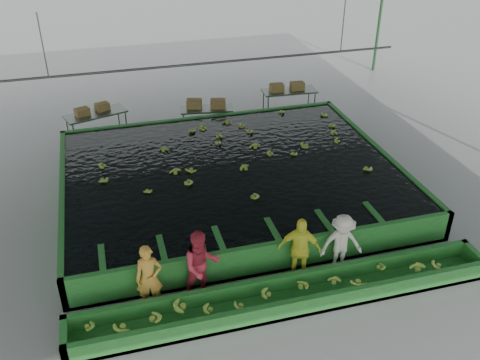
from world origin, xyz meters
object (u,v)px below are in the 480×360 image
object	(u,v)px
worker_a	(149,278)
packing_table_mid	(207,119)
packing_table_right	(289,102)
sorting_trough	(288,296)
worker_c	(299,249)
box_stack_right	(287,90)
worker_b	(201,266)
worker_d	(342,244)
flotation_tank	(231,179)
box_stack_mid	(206,108)
box_stack_left	(93,113)
packing_table_left	(97,125)

from	to	relation	value
worker_a	packing_table_mid	distance (m)	9.53
packing_table_right	sorting_trough	bearing A→B (deg)	-110.14
worker_c	box_stack_right	distance (m)	10.15
worker_b	worker_c	distance (m)	2.38
worker_c	worker_d	xyz separation A→B (m)	(1.10, 0.00, -0.06)
worker_a	packing_table_mid	xyz separation A→B (m)	(3.30, 8.93, -0.38)
flotation_tank	packing_table_mid	world-z (taller)	flotation_tank
worker_d	box_stack_mid	distance (m)	9.10
worker_a	box_stack_left	size ratio (longest dim) A/B	1.31
flotation_tank	packing_table_left	world-z (taller)	packing_table_left
worker_b	box_stack_mid	world-z (taller)	worker_b
worker_d	box_stack_left	bearing A→B (deg)	128.63
worker_a	box_stack_right	world-z (taller)	worker_a
worker_d	box_stack_right	world-z (taller)	worker_d
flotation_tank	box_stack_right	world-z (taller)	box_stack_right
worker_a	box_stack_right	distance (m)	11.77
worker_c	box_stack_right	bearing A→B (deg)	94.56
worker_b	box_stack_left	size ratio (longest dim) A/B	1.44
flotation_tank	worker_d	size ratio (longest dim) A/B	6.19
box_stack_left	flotation_tank	bearing A→B (deg)	-52.82
box_stack_left	packing_table_right	bearing A→B (deg)	1.86
box_stack_left	worker_c	bearing A→B (deg)	-64.87
worker_d	packing_table_left	world-z (taller)	worker_d
worker_a	sorting_trough	bearing A→B (deg)	-11.31
packing_table_mid	packing_table_right	bearing A→B (deg)	11.20
sorting_trough	worker_d	world-z (taller)	worker_d
flotation_tank	sorting_trough	size ratio (longest dim) A/B	1.00
packing_table_left	box_stack_left	world-z (taller)	box_stack_left
worker_b	worker_c	world-z (taller)	worker_b
flotation_tank	packing_table_mid	distance (m)	4.64
worker_d	box_stack_right	xyz separation A→B (m)	(2.08, 9.64, 0.17)
worker_b	packing_table_mid	size ratio (longest dim) A/B	0.93
packing_table_mid	box_stack_mid	distance (m)	0.45
packing_table_right	box_stack_right	world-z (taller)	box_stack_right
worker_b	worker_d	xyz separation A→B (m)	(3.48, 0.00, -0.10)
packing_table_mid	worker_b	bearing A→B (deg)	-103.26
worker_a	worker_c	distance (m)	3.57
worker_a	box_stack_mid	distance (m)	9.58
packing_table_left	box_stack_mid	bearing A→B (deg)	-4.88
worker_b	box_stack_left	bearing A→B (deg)	95.98
flotation_tank	box_stack_right	xyz separation A→B (m)	(3.72, 5.34, 0.53)
sorting_trough	box_stack_mid	bearing A→B (deg)	88.40
sorting_trough	box_stack_mid	distance (m)	9.82
worker_b	worker_d	bearing A→B (deg)	-6.18
worker_b	packing_table_left	distance (m)	9.55
worker_b	worker_c	xyz separation A→B (m)	(2.38, 0.00, -0.04)
worker_c	box_stack_right	size ratio (longest dim) A/B	1.25
box_stack_left	box_stack_mid	distance (m)	4.15
packing_table_mid	box_stack_mid	size ratio (longest dim) A/B	1.34
sorting_trough	worker_c	size ratio (longest dim) A/B	5.74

